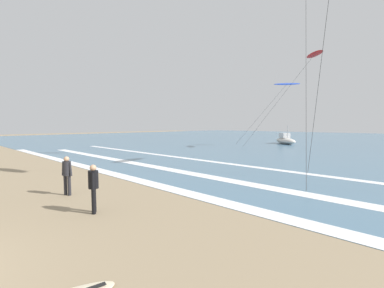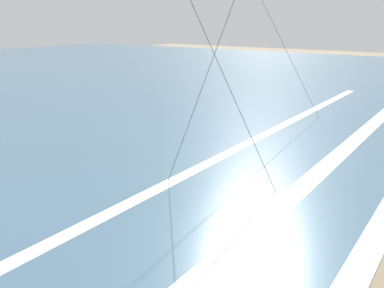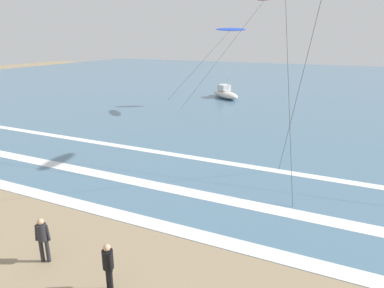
{
  "view_description": "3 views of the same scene",
  "coord_description": "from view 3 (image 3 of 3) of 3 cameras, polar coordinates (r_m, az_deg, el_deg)",
  "views": [
    {
      "loc": [
        6.89,
        1.13,
        2.91
      ],
      "look_at": [
        -1.81,
        10.14,
        1.95
      ],
      "focal_mm": 24.46,
      "sensor_mm": 36.0,
      "label": 1
    },
    {
      "loc": [
        -10.48,
        7.09,
        6.41
      ],
      "look_at": [
        -2.0,
        13.24,
        3.09
      ],
      "focal_mm": 36.58,
      "sensor_mm": 36.0,
      "label": 2
    },
    {
      "loc": [
        4.54,
        -1.64,
        7.18
      ],
      "look_at": [
        -2.01,
        12.21,
        2.4
      ],
      "focal_mm": 32.23,
      "sensor_mm": 36.0,
      "label": 3
    }
  ],
  "objects": [
    {
      "name": "surfer_foreground_main",
      "position": [
        12.61,
        -23.49,
        -13.83
      ],
      "size": [
        0.5,
        0.32,
        1.6
      ],
      "color": "#232328",
      "rests_on": "ground"
    },
    {
      "name": "wave_foam_shoreline",
      "position": [
        13.05,
        6.45,
        -16.1
      ],
      "size": [
        57.54,
        0.79,
        0.01
      ],
      "primitive_type": "cube",
      "color": "white",
      "rests_on": "ocean_surface"
    },
    {
      "name": "wave_foam_outer_break",
      "position": [
        19.89,
        13.49,
        -4.29
      ],
      "size": [
        54.66,
        0.62,
        0.01
      ],
      "primitive_type": "cube",
      "color": "white",
      "rests_on": "ocean_surface"
    },
    {
      "name": "kite_blue_far_left",
      "position": [
        36.83,
        6.44,
        18.27
      ],
      "size": [
        9.43,
        2.46,
        8.11
      ],
      "color": "blue",
      "rests_on": "ground"
    },
    {
      "name": "offshore_boat",
      "position": [
        42.64,
        5.53,
        8.31
      ],
      "size": [
        5.03,
        4.71,
        2.7
      ],
      "color": "beige",
      "rests_on": "ground"
    },
    {
      "name": "ocean_surface",
      "position": [
        55.63,
        20.68,
        8.82
      ],
      "size": [
        140.0,
        90.0,
        0.01
      ],
      "primitive_type": "cube",
      "color": "slate",
      "rests_on": "ground"
    },
    {
      "name": "wave_foam_mid_break",
      "position": [
        16.36,
        2.86,
        -8.67
      ],
      "size": [
        46.44,
        0.86,
        0.01
      ],
      "primitive_type": "cube",
      "color": "white",
      "rests_on": "ocean_surface"
    },
    {
      "name": "surfer_background_far",
      "position": [
        10.72,
        -13.71,
        -18.71
      ],
      "size": [
        0.48,
        0.33,
        1.6
      ],
      "color": "black",
      "rests_on": "ground"
    }
  ]
}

